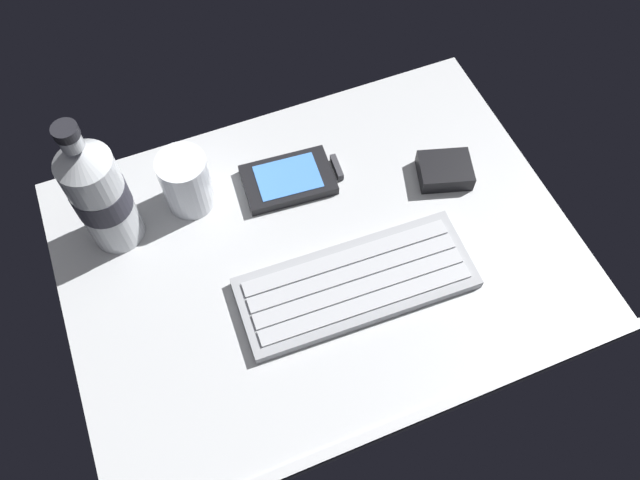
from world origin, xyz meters
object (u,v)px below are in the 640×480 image
at_px(handheld_device, 293,178).
at_px(charger_block, 445,170).
at_px(juice_cup, 187,183).
at_px(water_bottle, 99,193).
at_px(keyboard, 356,283).

distance_m(handheld_device, charger_block, 0.21).
distance_m(juice_cup, charger_block, 0.34).
height_order(handheld_device, water_bottle, water_bottle).
xyz_separation_m(keyboard, water_bottle, (-0.25, 0.18, 0.08)).
distance_m(handheld_device, water_bottle, 0.25).
relative_size(handheld_device, charger_block, 1.89).
relative_size(juice_cup, charger_block, 1.21).
relative_size(handheld_device, juice_cup, 1.56).
height_order(keyboard, handheld_device, keyboard).
relative_size(water_bottle, charger_block, 2.97).
bearing_deg(juice_cup, charger_block, -15.19).
xyz_separation_m(handheld_device, charger_block, (0.19, -0.07, 0.00)).
relative_size(juice_cup, water_bottle, 0.41).
relative_size(keyboard, charger_block, 4.20).
xyz_separation_m(keyboard, handheld_device, (-0.02, 0.18, -0.00)).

